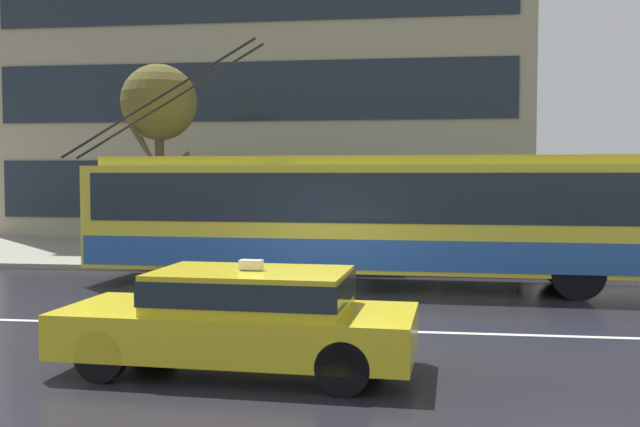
% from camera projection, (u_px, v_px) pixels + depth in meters
% --- Properties ---
extents(ground_plane, '(160.00, 160.00, 0.00)m').
position_uv_depth(ground_plane, '(308.00, 314.00, 12.74)').
color(ground_plane, '#222028').
extents(sidewalk_slab, '(80.00, 10.00, 0.14)m').
position_uv_depth(sidewalk_slab, '(357.00, 251.00, 22.64)').
color(sidewalk_slab, gray).
rests_on(sidewalk_slab, ground_plane).
extents(lane_centre_line, '(72.00, 0.14, 0.01)m').
position_uv_depth(lane_centre_line, '(296.00, 328.00, 11.55)').
color(lane_centre_line, silver).
rests_on(lane_centre_line, ground_plane).
extents(trolleybus, '(13.30, 2.92, 5.43)m').
position_uv_depth(trolleybus, '(371.00, 215.00, 15.91)').
color(trolleybus, yellow).
rests_on(trolleybus, ground_plane).
extents(taxi_oncoming_near, '(4.45, 1.94, 1.39)m').
position_uv_depth(taxi_oncoming_near, '(243.00, 315.00, 9.03)').
color(taxi_oncoming_near, yellow).
rests_on(taxi_oncoming_near, ground_plane).
extents(bus_shelter, '(3.51, 1.83, 2.60)m').
position_uv_depth(bus_shelter, '(307.00, 187.00, 19.45)').
color(bus_shelter, gray).
rests_on(bus_shelter, sidewalk_slab).
extents(pedestrian_at_shelter, '(1.28, 1.28, 1.91)m').
position_uv_depth(pedestrian_at_shelter, '(514.00, 207.00, 18.16)').
color(pedestrian_at_shelter, '#26212B').
rests_on(pedestrian_at_shelter, sidewalk_slab).
extents(pedestrian_approaching_curb, '(1.41, 1.41, 2.05)m').
position_uv_depth(pedestrian_approaching_curb, '(434.00, 197.00, 19.89)').
color(pedestrian_approaching_curb, '#534B50').
rests_on(pedestrian_approaching_curb, sidewalk_slab).
extents(pedestrian_walking_past, '(1.33, 1.33, 2.02)m').
position_uv_depth(pedestrian_walking_past, '(245.00, 199.00, 18.83)').
color(pedestrian_walking_past, black).
rests_on(pedestrian_walking_past, sidewalk_slab).
extents(street_tree_bare, '(2.14, 2.14, 5.41)m').
position_uv_depth(street_tree_bare, '(159.00, 105.00, 20.52)').
color(street_tree_bare, brown).
rests_on(street_tree_bare, sidewalk_slab).
extents(office_tower_corner_left, '(20.18, 16.06, 17.88)m').
position_uv_depth(office_tower_corner_left, '(288.00, 33.00, 33.38)').
color(office_tower_corner_left, '#9F997D').
rests_on(office_tower_corner_left, ground_plane).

